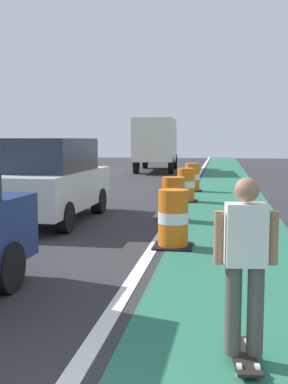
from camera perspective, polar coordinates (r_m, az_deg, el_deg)
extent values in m
cube|color=#286B51|center=(14.50, 10.04, -1.84)|extent=(2.50, 80.00, 0.01)
cube|color=silver|center=(14.55, 4.12, -1.73)|extent=(0.20, 80.00, 0.01)
cube|color=black|center=(4.72, 11.62, -18.32)|extent=(0.31, 0.82, 0.02)
cylinder|color=silver|center=(4.95, 10.19, -17.24)|extent=(0.05, 0.11, 0.11)
cylinder|color=silver|center=(4.97, 12.03, -17.17)|extent=(0.05, 0.11, 0.11)
cylinder|color=silver|center=(4.48, 11.16, -19.87)|extent=(0.05, 0.11, 0.11)
cylinder|color=silver|center=(4.51, 13.21, -19.77)|extent=(0.05, 0.11, 0.11)
cylinder|color=#514C47|center=(4.55, 10.46, -13.53)|extent=(0.15, 0.15, 0.82)
cylinder|color=#514C47|center=(4.58, 13.01, -13.44)|extent=(0.15, 0.15, 0.82)
cube|color=white|center=(4.38, 11.94, -4.95)|extent=(0.38, 0.26, 0.56)
cylinder|color=#9E7051|center=(4.35, 8.80, -5.34)|extent=(0.09, 0.09, 0.48)
cylinder|color=#9E7051|center=(4.43, 15.01, -5.27)|extent=(0.09, 0.09, 0.48)
sphere|color=#9E7051|center=(4.32, 12.06, 0.26)|extent=(0.22, 0.22, 0.22)
cylinder|color=black|center=(6.69, -16.07, -8.53)|extent=(0.30, 0.69, 0.68)
cube|color=silver|center=(12.14, -10.89, 0.33)|extent=(1.89, 4.62, 0.90)
cube|color=#232D38|center=(12.09, -10.97, 4.34)|extent=(1.65, 2.87, 0.80)
cylinder|color=black|center=(13.81, -11.97, -0.87)|extent=(0.29, 0.68, 0.68)
cylinder|color=black|center=(13.30, -5.38, -1.03)|extent=(0.29, 0.68, 0.68)
cylinder|color=black|center=(10.60, -9.38, -2.95)|extent=(0.29, 0.68, 0.68)
cylinder|color=orange|center=(9.09, 3.46, -4.99)|extent=(0.56, 0.56, 0.42)
cylinder|color=white|center=(9.03, 3.47, -3.03)|extent=(0.57, 0.57, 0.21)
cylinder|color=orange|center=(8.99, 3.48, -1.04)|extent=(0.56, 0.56, 0.42)
cube|color=black|center=(9.14, 3.45, -6.40)|extent=(0.73, 0.73, 0.04)
cylinder|color=orange|center=(12.03, 3.47, -2.22)|extent=(0.56, 0.56, 0.42)
cylinder|color=white|center=(11.98, 3.48, -0.73)|extent=(0.57, 0.57, 0.21)
cylinder|color=orange|center=(11.95, 3.49, 0.77)|extent=(0.56, 0.56, 0.42)
cube|color=black|center=(12.06, 3.46, -3.30)|extent=(0.73, 0.73, 0.04)
cylinder|color=orange|center=(15.74, 4.96, -0.23)|extent=(0.56, 0.56, 0.42)
cylinder|color=white|center=(15.71, 4.97, 0.91)|extent=(0.57, 0.57, 0.21)
cylinder|color=orange|center=(15.68, 4.99, 2.06)|extent=(0.56, 0.56, 0.42)
cube|color=black|center=(15.77, 4.96, -1.06)|extent=(0.73, 0.73, 0.04)
cylinder|color=orange|center=(18.89, 5.72, 0.84)|extent=(0.56, 0.56, 0.42)
cylinder|color=white|center=(18.86, 5.73, 1.80)|extent=(0.57, 0.57, 0.21)
cylinder|color=orange|center=(18.84, 5.74, 2.75)|extent=(0.56, 0.56, 0.42)
cube|color=black|center=(18.91, 5.71, 0.15)|extent=(0.73, 0.73, 0.04)
cube|color=silver|center=(29.78, 1.38, 6.17)|extent=(2.57, 5.70, 2.50)
cube|color=silver|center=(33.62, 1.93, 5.41)|extent=(2.29, 2.00, 2.10)
cylinder|color=black|center=(33.55, 0.14, 3.62)|extent=(0.35, 0.97, 0.96)
cylinder|color=black|center=(33.39, 3.67, 3.59)|extent=(0.35, 0.97, 0.96)
cylinder|color=black|center=(28.54, -0.93, 3.16)|extent=(0.35, 0.97, 0.96)
cylinder|color=black|center=(28.35, 3.21, 3.13)|extent=(0.35, 0.97, 0.96)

